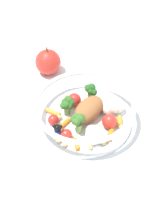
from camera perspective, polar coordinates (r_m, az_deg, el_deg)
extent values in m
plane|color=white|center=(0.75, 0.89, -2.04)|extent=(2.40, 2.40, 0.00)
cylinder|color=white|center=(0.75, 0.00, -1.46)|extent=(0.21, 0.21, 0.01)
torus|color=white|center=(0.71, 0.00, 1.22)|extent=(0.22, 0.22, 0.01)
ellipsoid|color=#935B33|center=(0.74, 0.82, 0.43)|extent=(0.09, 0.05, 0.04)
cylinder|color=#7FAD5B|center=(0.75, -2.93, 0.39)|extent=(0.01, 0.01, 0.02)
sphere|color=#2D6023|center=(0.74, -2.65, 1.83)|extent=(0.02, 0.02, 0.02)
sphere|color=#2D6023|center=(0.74, -3.05, 2.00)|extent=(0.02, 0.02, 0.02)
sphere|color=#2D6023|center=(0.74, -3.36, 1.79)|extent=(0.01, 0.01, 0.01)
sphere|color=#2D6023|center=(0.74, -3.49, 1.10)|extent=(0.02, 0.02, 0.02)
sphere|color=#2D6023|center=(0.73, -3.07, 1.19)|extent=(0.02, 0.02, 0.02)
sphere|color=#2D6023|center=(0.74, -2.54, 0.97)|extent=(0.02, 0.02, 0.02)
sphere|color=#2D6023|center=(0.74, -2.41, 1.37)|extent=(0.02, 0.02, 0.02)
cylinder|color=#7FAD5B|center=(0.71, -1.18, -2.60)|extent=(0.01, 0.01, 0.02)
sphere|color=#386B28|center=(0.70, -0.95, -1.09)|extent=(0.02, 0.02, 0.02)
sphere|color=#386B28|center=(0.70, -1.29, -0.86)|extent=(0.02, 0.02, 0.02)
sphere|color=#386B28|center=(0.70, -1.80, -1.25)|extent=(0.01, 0.01, 0.01)
sphere|color=#386B28|center=(0.70, -1.53, -1.63)|extent=(0.02, 0.02, 0.02)
sphere|color=#386B28|center=(0.69, -1.30, -1.65)|extent=(0.02, 0.02, 0.02)
sphere|color=#386B28|center=(0.69, -0.79, -1.48)|extent=(0.01, 0.01, 0.01)
sphere|color=#386B28|center=(0.69, -0.47, -1.22)|extent=(0.02, 0.02, 0.02)
cylinder|color=#8EB766|center=(0.78, 0.99, 2.52)|extent=(0.01, 0.01, 0.02)
sphere|color=#23561E|center=(0.76, 1.28, 4.19)|extent=(0.02, 0.02, 0.02)
sphere|color=#23561E|center=(0.77, 0.66, 4.15)|extent=(0.02, 0.02, 0.02)
sphere|color=#23561E|center=(0.76, 0.65, 3.92)|extent=(0.01, 0.01, 0.01)
sphere|color=#23561E|center=(0.76, 1.06, 3.51)|extent=(0.01, 0.01, 0.01)
sphere|color=#23561E|center=(0.76, 1.67, 3.40)|extent=(0.02, 0.02, 0.02)
sphere|color=silver|center=(0.70, 1.76, -3.38)|extent=(0.03, 0.03, 0.03)
sphere|color=silver|center=(0.70, 1.35, -3.27)|extent=(0.03, 0.03, 0.03)
sphere|color=silver|center=(0.70, 1.30, -3.94)|extent=(0.03, 0.03, 0.03)
sphere|color=silver|center=(0.69, 1.26, -4.40)|extent=(0.02, 0.02, 0.02)
sphere|color=silver|center=(0.69, 1.87, -4.43)|extent=(0.02, 0.02, 0.02)
sphere|color=silver|center=(0.69, 2.54, -3.93)|extent=(0.03, 0.03, 0.03)
sphere|color=white|center=(0.75, 4.90, 1.30)|extent=(0.03, 0.03, 0.03)
sphere|color=white|center=(0.75, 4.60, 1.18)|extent=(0.03, 0.03, 0.03)
sphere|color=white|center=(0.76, 3.62, 1.07)|extent=(0.02, 0.02, 0.02)
sphere|color=white|center=(0.75, 4.19, 0.52)|extent=(0.03, 0.03, 0.03)
sphere|color=white|center=(0.75, 4.61, 0.94)|extent=(0.03, 0.03, 0.03)
sphere|color=white|center=(0.75, 4.87, 0.77)|extent=(0.03, 0.03, 0.03)
sphere|color=white|center=(0.75, 5.67, 1.02)|extent=(0.03, 0.03, 0.03)
cube|color=yellow|center=(0.71, -4.42, -4.21)|extent=(0.02, 0.02, 0.00)
cylinder|color=#1933B2|center=(0.70, -4.47, -3.61)|extent=(0.02, 0.02, 0.02)
sphere|color=black|center=(0.69, -4.55, -2.74)|extent=(0.01, 0.01, 0.01)
sphere|color=black|center=(0.69, -4.05, -2.50)|extent=(0.01, 0.01, 0.01)
sphere|color=black|center=(0.69, -5.09, -2.41)|extent=(0.01, 0.01, 0.01)
cylinder|color=orange|center=(0.78, -3.17, 2.00)|extent=(0.03, 0.02, 0.01)
cylinder|color=orange|center=(0.76, -5.29, -0.05)|extent=(0.01, 0.04, 0.01)
cylinder|color=orange|center=(0.73, -3.31, -1.96)|extent=(0.03, 0.01, 0.01)
cylinder|color=orange|center=(0.71, 4.49, -3.88)|extent=(0.03, 0.02, 0.01)
cylinder|color=orange|center=(0.74, 6.05, -1.57)|extent=(0.03, 0.02, 0.01)
cylinder|color=orange|center=(0.69, -1.31, -5.50)|extent=(0.03, 0.03, 0.01)
sphere|color=red|center=(0.72, 4.37, -1.60)|extent=(0.03, 0.03, 0.03)
sphere|color=red|center=(0.73, -5.25, -1.33)|extent=(0.02, 0.02, 0.02)
sphere|color=red|center=(0.77, -1.65, 2.13)|extent=(0.03, 0.03, 0.03)
sphere|color=red|center=(0.70, -3.07, -3.86)|extent=(0.03, 0.03, 0.03)
sphere|color=#D1B775|center=(0.70, -4.26, -4.92)|extent=(0.01, 0.01, 0.01)
sphere|color=tan|center=(0.73, 6.33, -2.53)|extent=(0.01, 0.01, 0.01)
sphere|color=#D1B775|center=(0.76, 2.88, 0.78)|extent=(0.01, 0.01, 0.01)
sphere|color=#D1B775|center=(0.72, 2.31, -2.52)|extent=(0.01, 0.01, 0.01)
sphere|color=tan|center=(0.69, 1.11, -6.07)|extent=(0.01, 0.01, 0.01)
sphere|color=tan|center=(0.71, 3.16, -3.70)|extent=(0.01, 0.01, 0.01)
sphere|color=#D1B775|center=(0.69, -3.37, -5.56)|extent=(0.01, 0.01, 0.01)
sphere|color=#D1B775|center=(0.74, -4.24, -0.93)|extent=(0.01, 0.01, 0.01)
sphere|color=tan|center=(0.70, 3.38, -5.28)|extent=(0.01, 0.01, 0.01)
sphere|color=red|center=(0.87, -6.14, 8.45)|extent=(0.07, 0.07, 0.07)
cylinder|color=brown|center=(0.84, -6.35, 10.55)|extent=(0.00, 0.00, 0.01)
cube|color=white|center=(0.63, -1.75, -15.54)|extent=(0.17, 0.16, 0.01)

